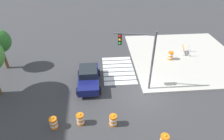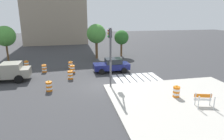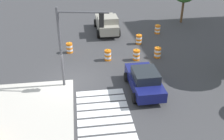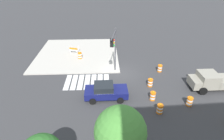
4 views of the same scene
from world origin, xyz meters
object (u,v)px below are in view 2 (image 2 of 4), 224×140
traffic_barrel_median_far (70,75)px  traffic_barrel_median_near (71,65)px  construction_barricade (204,99)px  sports_car (112,65)px  pickup_truck (6,72)px  traffic_light_pole (110,45)px  traffic_barrel_lane_center (44,68)px  traffic_barrel_far_curb (27,64)px  street_tree_streetside_far (121,38)px  street_tree_streetside_near (5,36)px  street_tree_streetside_mid (96,34)px  traffic_barrel_near_corner (73,69)px  traffic_barrel_on_sidewalk (176,92)px  traffic_barrel_crosswalk_end (49,86)px

traffic_barrel_median_far → traffic_barrel_median_near: bearing=88.9°
traffic_barrel_median_far → construction_barricade: (9.68, -9.12, 0.27)m
sports_car → pickup_truck: 11.57m
sports_car → traffic_light_pole: 5.39m
pickup_truck → traffic_barrel_lane_center: bearing=37.3°
traffic_barrel_far_curb → street_tree_streetside_far: 14.93m
traffic_barrel_lane_center → construction_barricade: size_ratio=0.73×
traffic_barrel_lane_center → street_tree_streetside_near: (-5.66, 6.41, 3.31)m
traffic_barrel_median_far → street_tree_streetside_near: bearing=131.7°
traffic_barrel_far_curb → street_tree_streetside_mid: 11.00m
pickup_truck → street_tree_streetside_far: size_ratio=1.21×
pickup_truck → street_tree_streetside_far: (14.97, 9.80, 2.11)m
construction_barricade → street_tree_streetside_near: (-18.39, 18.89, 3.05)m
traffic_barrel_near_corner → traffic_barrel_on_sidewalk: 12.61m
traffic_barrel_median_far → traffic_barrel_lane_center: 4.55m
traffic_barrel_median_near → traffic_barrel_far_curb: size_ratio=1.00×
sports_car → traffic_barrel_crosswalk_end: size_ratio=4.23×
pickup_truck → sports_car: bearing=5.7°
street_tree_streetside_mid → street_tree_streetside_far: street_tree_streetside_mid is taller
traffic_barrel_near_corner → street_tree_streetside_far: (8.15, 8.13, 2.62)m
traffic_barrel_crosswalk_end → street_tree_streetside_far: bearing=52.8°
traffic_barrel_near_corner → traffic_barrel_crosswalk_end: 6.01m
traffic_barrel_median_far → street_tree_streetside_mid: street_tree_streetside_mid is taller
street_tree_streetside_far → traffic_barrel_median_near: bearing=-143.2°
sports_car → traffic_barrel_near_corner: sports_car is taller
pickup_truck → construction_barricade: (16.22, -9.83, -0.25)m
traffic_light_pole → street_tree_streetside_mid: (0.29, 12.16, -0.08)m
traffic_barrel_median_near → street_tree_streetside_far: street_tree_streetside_far is taller
traffic_barrel_far_curb → construction_barricade: (15.22, -15.06, 0.27)m
traffic_light_pole → street_tree_streetside_near: 17.57m
traffic_barrel_crosswalk_end → traffic_barrel_on_sidewalk: (10.53, -3.93, 0.15)m
traffic_barrel_far_curb → traffic_barrel_lane_center: same height
traffic_barrel_near_corner → traffic_barrel_far_curb: size_ratio=1.00×
traffic_barrel_lane_center → traffic_barrel_near_corner: bearing=-16.4°
traffic_barrel_median_near → traffic_barrel_far_curb: 5.86m
traffic_barrel_median_far → traffic_light_pole: (3.93, -2.43, 3.46)m
traffic_barrel_far_curb → traffic_barrel_on_sidewalk: bearing=-42.8°
traffic_barrel_near_corner → traffic_barrel_median_near: 1.91m
traffic_barrel_near_corner → traffic_barrel_crosswalk_end: same height
sports_car → traffic_barrel_lane_center: size_ratio=4.23×
traffic_barrel_on_sidewalk → street_tree_streetside_far: bearing=90.5°
construction_barricade → street_tree_streetside_near: size_ratio=0.27×
traffic_barrel_median_far → street_tree_streetside_mid: (4.22, 9.73, 3.37)m
traffic_barrel_median_near → traffic_barrel_lane_center: same height
sports_car → street_tree_streetside_mid: (-0.76, 7.88, 3.01)m
traffic_barrel_far_curb → traffic_barrel_on_sidewalk: traffic_barrel_on_sidewalk is taller
pickup_truck → traffic_barrel_median_near: bearing=28.3°
traffic_barrel_on_sidewalk → street_tree_streetside_near: bearing=135.6°
pickup_truck → traffic_barrel_median_far: size_ratio=5.06×
street_tree_streetside_far → traffic_barrel_near_corner: bearing=-135.0°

